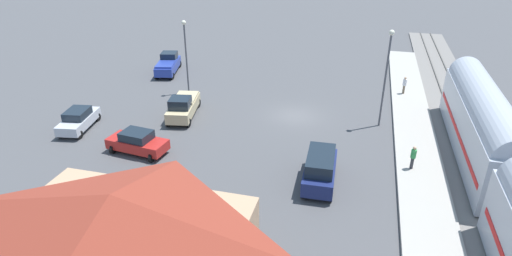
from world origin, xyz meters
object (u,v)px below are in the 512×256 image
(pedestrian_waiting_far, at_px, (405,84))
(suv_navy, at_px, (320,168))
(sedan_silver, at_px, (78,119))
(light_pole_near_platform, at_px, (387,68))
(station_building, at_px, (119,246))
(pickup_tan, at_px, (183,106))
(sedan_red, at_px, (137,142))
(pedestrian_on_platform, at_px, (413,156))
(light_pole_lot_center, at_px, (186,48))
(pickup_blue, at_px, (168,64))

(pedestrian_waiting_far, height_order, suv_navy, suv_navy)
(sedan_silver, bearing_deg, light_pole_near_platform, -163.60)
(station_building, bearing_deg, pickup_tan, -73.79)
(pedestrian_waiting_far, relative_size, suv_navy, 0.34)
(sedan_silver, xyz_separation_m, suv_navy, (-20.39, 3.02, 0.27))
(light_pole_near_platform, bearing_deg, sedan_silver, 16.40)
(pickup_tan, xyz_separation_m, sedan_silver, (7.41, 4.51, -0.15))
(sedan_red, xyz_separation_m, sedan_silver, (6.73, -2.36, 0.00))
(pedestrian_waiting_far, xyz_separation_m, suv_navy, (6.09, 17.68, -0.13))
(pickup_tan, bearing_deg, pedestrian_waiting_far, -151.97)
(pedestrian_on_platform, bearing_deg, sedan_red, 6.78)
(station_building, relative_size, light_pole_lot_center, 1.56)
(pedestrian_waiting_far, xyz_separation_m, pickup_tan, (19.07, 10.15, -0.25))
(pickup_blue, xyz_separation_m, light_pole_near_platform, (-23.39, 8.23, 4.07))
(station_building, bearing_deg, suv_navy, -122.31)
(suv_navy, xyz_separation_m, light_pole_lot_center, (14.90, -13.17, 3.47))
(suv_navy, bearing_deg, pedestrian_on_platform, -153.31)
(light_pole_lot_center, bearing_deg, pedestrian_on_platform, 153.99)
(pedestrian_waiting_far, bearing_deg, sedan_silver, 28.98)
(suv_navy, height_order, light_pole_near_platform, light_pole_near_platform)
(pickup_tan, bearing_deg, sedan_red, 84.38)
(station_building, xyz_separation_m, pedestrian_waiting_far, (-13.48, -29.38, -1.67))
(light_pole_lot_center, bearing_deg, light_pole_near_platform, 170.79)
(pickup_tan, bearing_deg, suv_navy, 149.88)
(station_building, xyz_separation_m, light_pole_near_platform, (-11.20, -21.83, 2.15))
(sedan_red, height_order, sedan_silver, same)
(light_pole_lot_center, bearing_deg, pickup_tan, 108.76)
(sedan_red, height_order, light_pole_lot_center, light_pole_lot_center)
(light_pole_near_platform, bearing_deg, station_building, 62.84)
(sedan_red, distance_m, light_pole_near_platform, 20.31)
(sedan_red, bearing_deg, station_building, 116.89)
(sedan_silver, relative_size, suv_navy, 0.95)
(sedan_red, xyz_separation_m, light_pole_lot_center, (1.24, -12.51, 3.74))
(sedan_silver, height_order, pickup_blue, pickup_blue)
(sedan_silver, distance_m, suv_navy, 20.62)
(pedestrian_on_platform, bearing_deg, light_pole_near_platform, -73.24)
(suv_navy, relative_size, light_pole_near_platform, 0.61)
(sedan_red, xyz_separation_m, pickup_blue, (5.93, -17.70, 0.15))
(station_building, xyz_separation_m, pickup_blue, (12.19, -30.06, -1.92))
(sedan_red, bearing_deg, pedestrian_waiting_far, -139.24)
(pedestrian_on_platform, distance_m, sedan_silver, 26.35)
(pedestrian_on_platform, distance_m, light_pole_lot_center, 23.44)
(light_pole_near_platform, distance_m, light_pole_lot_center, 18.95)
(pickup_blue, relative_size, light_pole_near_platform, 0.70)
(sedan_red, distance_m, pickup_tan, 6.90)
(sedan_silver, bearing_deg, pickup_blue, -93.01)
(station_building, height_order, pedestrian_waiting_far, station_building)
(pickup_blue, bearing_deg, light_pole_near_platform, 160.62)
(suv_navy, distance_m, light_pole_lot_center, 20.19)
(pedestrian_waiting_far, xyz_separation_m, pickup_blue, (25.67, -0.68, -0.25))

